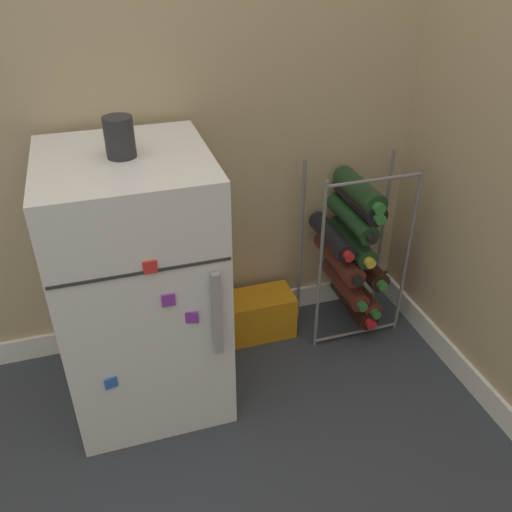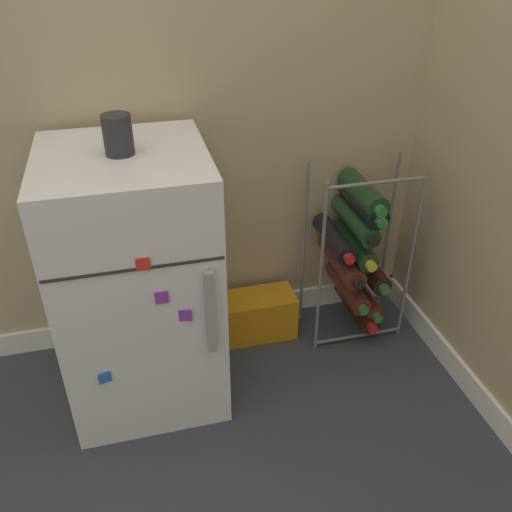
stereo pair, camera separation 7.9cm
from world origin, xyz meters
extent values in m
plane|color=#333842|center=(0.00, 0.00, 0.00)|extent=(14.00, 14.00, 0.00)
cube|color=white|center=(0.00, 0.69, 0.04)|extent=(6.59, 0.01, 0.09)
cube|color=white|center=(-0.26, 0.43, 0.42)|extent=(0.47, 0.49, 0.84)
cube|color=#2D2D2D|center=(-0.26, 0.18, 0.63)|extent=(0.46, 0.00, 0.01)
cube|color=#9E9EA3|center=(-0.07, 0.16, 0.46)|extent=(0.02, 0.02, 0.27)
cube|color=red|center=(-0.24, 0.18, 0.64)|extent=(0.04, 0.01, 0.04)
cube|color=purple|center=(-0.14, 0.18, 0.46)|extent=(0.04, 0.02, 0.04)
cube|color=purple|center=(-0.20, 0.18, 0.53)|extent=(0.04, 0.01, 0.04)
cube|color=blue|center=(-0.38, 0.18, 0.28)|extent=(0.04, 0.01, 0.04)
cylinder|color=slate|center=(0.36, 0.45, 0.34)|extent=(0.01, 0.01, 0.68)
cylinder|color=slate|center=(0.70, 0.45, 0.34)|extent=(0.01, 0.01, 0.68)
cylinder|color=slate|center=(0.36, 0.63, 0.34)|extent=(0.01, 0.01, 0.68)
cylinder|color=slate|center=(0.70, 0.63, 0.34)|extent=(0.01, 0.01, 0.68)
cylinder|color=slate|center=(0.53, 0.45, 0.02)|extent=(0.34, 0.01, 0.01)
cylinder|color=slate|center=(0.53, 0.45, 0.66)|extent=(0.34, 0.01, 0.01)
cylinder|color=black|center=(0.56, 0.54, 0.10)|extent=(0.08, 0.27, 0.08)
cylinder|color=red|center=(0.56, 0.39, 0.10)|extent=(0.04, 0.02, 0.04)
cylinder|color=#56231E|center=(0.58, 0.54, 0.14)|extent=(0.07, 0.26, 0.07)
cylinder|color=#2D7033|center=(0.58, 0.39, 0.14)|extent=(0.03, 0.02, 0.03)
cylinder|color=#56231E|center=(0.51, 0.54, 0.19)|extent=(0.07, 0.28, 0.07)
cylinder|color=#2D7033|center=(0.51, 0.39, 0.19)|extent=(0.03, 0.02, 0.03)
cylinder|color=black|center=(0.59, 0.54, 0.26)|extent=(0.07, 0.26, 0.07)
cylinder|color=#2D7033|center=(0.59, 0.40, 0.26)|extent=(0.04, 0.02, 0.04)
cylinder|color=#56231E|center=(0.48, 0.54, 0.32)|extent=(0.08, 0.29, 0.08)
cylinder|color=black|center=(0.48, 0.38, 0.32)|extent=(0.04, 0.02, 0.04)
cylinder|color=#19381E|center=(0.52, 0.54, 0.38)|extent=(0.07, 0.27, 0.07)
cylinder|color=gold|center=(0.52, 0.39, 0.38)|extent=(0.04, 0.02, 0.04)
cylinder|color=black|center=(0.44, 0.54, 0.42)|extent=(0.07, 0.26, 0.07)
cylinder|color=red|center=(0.44, 0.40, 0.42)|extent=(0.03, 0.02, 0.03)
cylinder|color=#19381E|center=(0.51, 0.54, 0.48)|extent=(0.07, 0.28, 0.07)
cylinder|color=black|center=(0.51, 0.39, 0.48)|extent=(0.03, 0.02, 0.03)
cylinder|color=black|center=(0.53, 0.54, 0.55)|extent=(0.08, 0.28, 0.08)
cylinder|color=#2D7033|center=(0.53, 0.39, 0.55)|extent=(0.04, 0.02, 0.04)
cylinder|color=#19381E|center=(0.53, 0.54, 0.58)|extent=(0.08, 0.26, 0.08)
cylinder|color=#2D7033|center=(0.53, 0.40, 0.58)|extent=(0.04, 0.02, 0.04)
cube|color=orange|center=(0.16, 0.58, 0.09)|extent=(0.30, 0.15, 0.18)
cylinder|color=#28282D|center=(-0.26, 0.42, 0.90)|extent=(0.08, 0.08, 0.11)
camera|label=1|loc=(-0.32, -0.98, 1.39)|focal=38.00mm
camera|label=2|loc=(-0.24, -1.01, 1.39)|focal=38.00mm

